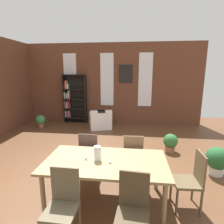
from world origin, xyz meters
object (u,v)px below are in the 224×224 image
at_px(armchair_white, 100,121).
at_px(dining_chair_near_left, 63,203).
at_px(dining_table, 106,165).
at_px(dining_chair_near_right, 133,209).
at_px(dining_chair_head_right, 192,179).
at_px(potted_plant_window, 41,120).
at_px(potted_plant_by_shelf, 217,160).
at_px(potted_plant_corner, 170,142).
at_px(vase_on_table, 97,153).
at_px(bookshelf_tall, 73,99).
at_px(dining_chair_far_right, 133,155).
at_px(dining_chair_far_left, 90,153).

bearing_deg(armchair_white, dining_chair_near_left, -85.44).
distance_m(dining_table, dining_chair_near_right, 0.89).
relative_size(dining_chair_head_right, armchair_white, 0.94).
distance_m(armchair_white, potted_plant_window, 2.37).
relative_size(dining_table, dining_chair_near_left, 2.08).
distance_m(dining_table, potted_plant_window, 5.07).
bearing_deg(potted_plant_by_shelf, dining_chair_head_right, -128.33).
bearing_deg(potted_plant_corner, vase_on_table, -126.47).
relative_size(dining_chair_head_right, potted_plant_by_shelf, 1.57).
height_order(dining_chair_head_right, bookshelf_tall, bookshelf_tall).
distance_m(dining_table, potted_plant_by_shelf, 2.49).
distance_m(bookshelf_tall, armchair_white, 1.65).
relative_size(potted_plant_by_shelf, potted_plant_corner, 1.21).
relative_size(dining_table, potted_plant_corner, 3.93).
relative_size(dining_table, vase_on_table, 8.30).
bearing_deg(dining_chair_near_left, bookshelf_tall, 106.75).
bearing_deg(vase_on_table, dining_chair_head_right, 0.13).
relative_size(bookshelf_tall, potted_plant_window, 4.19).
bearing_deg(potted_plant_by_shelf, bookshelf_tall, 139.33).
xyz_separation_m(dining_chair_near_left, dining_chair_head_right, (1.80, 0.76, 0.00)).
height_order(dining_chair_head_right, dining_chair_near_right, same).
xyz_separation_m(dining_chair_head_right, potted_plant_window, (-4.55, 3.92, -0.24)).
height_order(dining_table, dining_chair_head_right, dining_chair_head_right).
relative_size(vase_on_table, dining_chair_far_right, 0.25).
distance_m(dining_chair_far_right, dining_chair_near_right, 1.50).
bearing_deg(vase_on_table, potted_plant_window, 127.94).
bearing_deg(dining_chair_head_right, dining_chair_far_left, 157.50).
height_order(dining_chair_far_right, potted_plant_corner, dining_chair_far_right).
bearing_deg(potted_plant_window, dining_table, -50.87).
bearing_deg(bookshelf_tall, dining_chair_near_right, -65.24).
bearing_deg(bookshelf_tall, potted_plant_window, -140.17).
bearing_deg(potted_plant_window, dining_chair_head_right, -40.73).
bearing_deg(potted_plant_corner, dining_chair_near_right, -109.18).
xyz_separation_m(dining_table, potted_plant_window, (-3.19, 3.92, -0.40)).
bearing_deg(potted_plant_by_shelf, potted_plant_corner, 125.22).
bearing_deg(potted_plant_window, potted_plant_by_shelf, -27.64).
xyz_separation_m(dining_chair_far_right, potted_plant_corner, (1.02, 1.41, -0.24)).
bearing_deg(dining_chair_far_right, vase_on_table, -127.59).
relative_size(dining_table, potted_plant_by_shelf, 3.26).
height_order(dining_table, vase_on_table, vase_on_table).
bearing_deg(dining_chair_head_right, vase_on_table, -179.87).
height_order(dining_chair_near_left, potted_plant_by_shelf, dining_chair_near_left).
distance_m(dining_chair_head_right, armchair_white, 4.65).
distance_m(dining_table, vase_on_table, 0.23).
bearing_deg(dining_chair_head_right, potted_plant_window, 139.27).
distance_m(dining_chair_far_right, armchair_white, 3.59).
relative_size(potted_plant_by_shelf, potted_plant_window, 1.24).
bearing_deg(dining_chair_far_right, dining_chair_near_left, -120.56).
bearing_deg(potted_plant_by_shelf, armchair_white, 135.36).
relative_size(dining_chair_far_left, potted_plant_window, 1.94).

